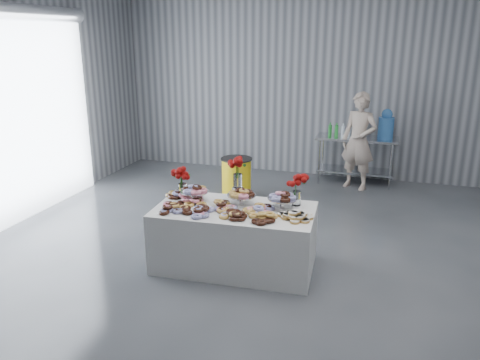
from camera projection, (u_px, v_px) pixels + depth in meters
The scene contains 16 objects.
ground at pixel (257, 276), 5.54m from camera, with size 9.00×9.00×0.00m, color #383B40.
room_walls at pixel (237, 44), 4.90m from camera, with size 8.04×9.04×4.02m.
display_table at pixel (235, 237), 5.69m from camera, with size 1.90×1.00×0.75m, color white.
prep_table at pixel (356, 152), 8.86m from camera, with size 1.50×0.60×0.90m.
donut_mounds at pixel (233, 207), 5.52m from camera, with size 1.80×0.80×0.09m, color gold, non-canonical shape.
cake_stand_left at pixel (195, 190), 5.80m from camera, with size 0.36×0.36×0.17m.
cake_stand_mid at pixel (242, 194), 5.66m from camera, with size 0.36×0.36×0.17m.
cake_stand_right at pixel (282, 197), 5.55m from camera, with size 0.36×0.36×0.17m.
danish_pile at pixel (296, 214), 5.25m from camera, with size 0.48×0.48×0.11m, color silver, non-canonical shape.
bouquet_left at pixel (182, 175), 5.89m from camera, with size 0.26×0.26×0.42m.
bouquet_right at pixel (297, 182), 5.61m from camera, with size 0.26×0.26×0.42m.
bouquet_center at pixel (238, 170), 5.80m from camera, with size 0.26×0.26×0.57m.
water_jug at pixel (386, 125), 8.56m from camera, with size 0.28×0.28×0.55m.
drink_bottles at pixel (340, 130), 8.74m from camera, with size 0.54×0.08×0.27m, color #268C33, non-canonical shape.
person at pixel (359, 141), 8.50m from camera, with size 0.65×0.43×1.78m, color #CC8C93.
trash_barrel at pixel (236, 178), 8.16m from camera, with size 0.55×0.55×0.70m.
Camera 1 is at (1.27, -4.79, 2.73)m, focal length 35.00 mm.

